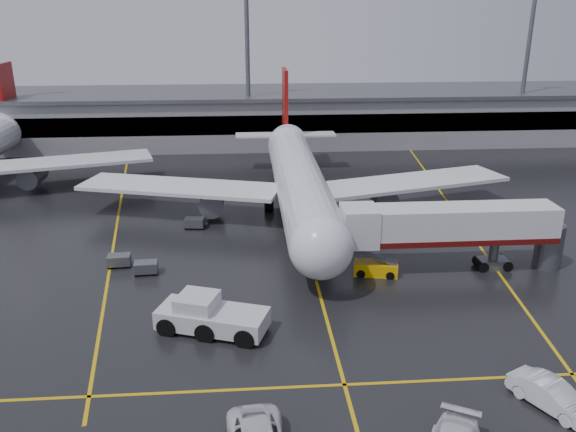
{
  "coord_description": "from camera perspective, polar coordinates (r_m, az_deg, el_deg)",
  "views": [
    {
      "loc": [
        -5.79,
        -52.18,
        22.1
      ],
      "look_at": [
        -2.0,
        -2.0,
        4.0
      ],
      "focal_mm": 36.52,
      "sensor_mm": 36.0,
      "label": 1
    }
  ],
  "objects": [
    {
      "name": "ground",
      "position": [
        56.96,
        1.86,
        -3.06
      ],
      "size": [
        220.0,
        220.0,
        0.0
      ],
      "primitive_type": "plane",
      "color": "black",
      "rests_on": "ground"
    },
    {
      "name": "apron_line_centre",
      "position": [
        56.96,
        1.86,
        -3.05
      ],
      "size": [
        0.25,
        90.0,
        0.02
      ],
      "primitive_type": "cube",
      "color": "gold",
      "rests_on": "ground"
    },
    {
      "name": "apron_line_stop",
      "position": [
        37.85,
        5.52,
        -16.03
      ],
      "size": [
        60.0,
        0.25,
        0.02
      ],
      "primitive_type": "cube",
      "color": "gold",
      "rests_on": "ground"
    },
    {
      "name": "apron_line_left",
      "position": [
        67.5,
        -16.22,
        -0.14
      ],
      "size": [
        9.99,
        69.35,
        0.02
      ],
      "primitive_type": "cube",
      "rotation": [
        0.0,
        0.0,
        0.14
      ],
      "color": "gold",
      "rests_on": "ground"
    },
    {
      "name": "apron_line_right",
      "position": [
        70.14,
        15.75,
        0.66
      ],
      "size": [
        7.57,
        69.64,
        0.02
      ],
      "primitive_type": "cube",
      "rotation": [
        0.0,
        0.0,
        -0.1
      ],
      "color": "gold",
      "rests_on": "ground"
    },
    {
      "name": "terminal",
      "position": [
        101.84,
        -1.01,
        9.73
      ],
      "size": [
        122.0,
        19.0,
        8.6
      ],
      "color": "gray",
      "rests_on": "ground"
    },
    {
      "name": "light_mast_mid",
      "position": [
        94.49,
        -3.96,
        15.11
      ],
      "size": [
        3.0,
        1.2,
        25.45
      ],
      "color": "#595B60",
      "rests_on": "ground"
    },
    {
      "name": "light_mast_right",
      "position": [
        105.0,
        22.27,
        14.21
      ],
      "size": [
        3.0,
        1.2,
        25.45
      ],
      "color": "#595B60",
      "rests_on": "ground"
    },
    {
      "name": "main_airliner",
      "position": [
        64.67,
        0.99,
        3.72
      ],
      "size": [
        48.8,
        45.6,
        14.1
      ],
      "color": "silver",
      "rests_on": "ground"
    },
    {
      "name": "jet_bridge",
      "position": [
        52.67,
        15.57,
        -1.16
      ],
      "size": [
        19.9,
        3.4,
        6.05
      ],
      "color": "silver",
      "rests_on": "ground"
    },
    {
      "name": "pushback_tractor",
      "position": [
        42.94,
        -7.64,
        -9.67
      ],
      "size": [
        8.43,
        5.58,
        2.8
      ],
      "color": "silver",
      "rests_on": "ground"
    },
    {
      "name": "belt_loader",
      "position": [
        51.67,
        8.54,
        -5.06
      ],
      "size": [
        4.0,
        2.45,
        2.37
      ],
      "color": "#EBAF06",
      "rests_on": "ground"
    },
    {
      "name": "service_van_c",
      "position": [
        38.6,
        24.3,
        -15.63
      ],
      "size": [
        4.04,
        5.36,
        1.69
      ],
      "primitive_type": "imported",
      "rotation": [
        0.0,
        0.0,
        0.5
      ],
      "color": "silver",
      "rests_on": "ground"
    },
    {
      "name": "baggage_cart_a",
      "position": [
        52.71,
        -13.66,
        -4.86
      ],
      "size": [
        2.08,
        1.43,
        1.12
      ],
      "color": "#595B60",
      "rests_on": "ground"
    },
    {
      "name": "baggage_cart_b",
      "position": [
        54.75,
        -16.11,
        -4.14
      ],
      "size": [
        2.09,
        1.44,
        1.12
      ],
      "color": "#595B60",
      "rests_on": "ground"
    },
    {
      "name": "baggage_cart_c",
      "position": [
        62.33,
        -9.1,
        -0.63
      ],
      "size": [
        2.13,
        1.51,
        1.12
      ],
      "color": "#595B60",
      "rests_on": "ground"
    }
  ]
}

